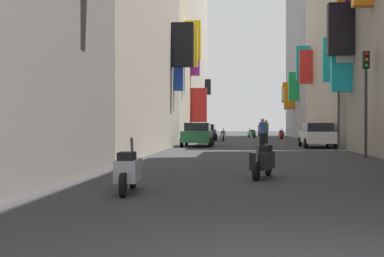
% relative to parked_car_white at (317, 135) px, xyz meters
% --- Properties ---
extents(ground_plane, '(140.00, 140.00, 0.00)m').
position_rel_parked_car_white_xyz_m(ground_plane, '(-3.91, 3.05, -0.79)').
color(ground_plane, '#2D2D30').
extents(building_left_mid_b, '(7.38, 29.89, 17.06)m').
position_rel_parked_car_white_xyz_m(building_left_mid_b, '(-11.90, 18.09, 7.74)').
color(building_left_mid_b, '#BCB29E').
rests_on(building_left_mid_b, ground).
extents(building_right_mid_c, '(7.10, 15.26, 19.29)m').
position_rel_parked_car_white_xyz_m(building_right_mid_c, '(4.08, 6.31, 8.85)').
color(building_right_mid_c, '#9E9384').
rests_on(building_right_mid_c, ground).
extents(building_right_far, '(7.14, 19.12, 18.68)m').
position_rel_parked_car_white_xyz_m(building_right_far, '(4.08, 23.49, 8.53)').
color(building_right_far, gray).
rests_on(building_right_far, ground).
extents(parked_car_white, '(1.92, 4.23, 1.50)m').
position_rel_parked_car_white_xyz_m(parked_car_white, '(0.00, 0.00, 0.00)').
color(parked_car_white, white).
rests_on(parked_car_white, ground).
extents(parked_car_green, '(1.94, 4.43, 1.52)m').
position_rel_parked_car_white_xyz_m(parked_car_green, '(-7.45, 0.99, 0.01)').
color(parked_car_green, '#236638').
rests_on(parked_car_green, ground).
extents(parked_car_black, '(1.94, 3.91, 1.43)m').
position_rel_parked_car_white_xyz_m(parked_car_black, '(-7.74, 12.64, -0.03)').
color(parked_car_black, black).
rests_on(parked_car_black, ground).
extents(scooter_red, '(0.46, 1.89, 1.13)m').
position_rel_parked_car_white_xyz_m(scooter_red, '(-0.73, 17.73, -0.33)').
color(scooter_red, red).
rests_on(scooter_red, ground).
extents(scooter_green, '(0.83, 1.84, 1.13)m').
position_rel_parked_car_white_xyz_m(scooter_green, '(-3.46, 22.52, -0.33)').
color(scooter_green, '#287F3D').
rests_on(scooter_green, ground).
extents(scooter_black, '(0.72, 1.82, 1.13)m').
position_rel_parked_car_white_xyz_m(scooter_black, '(-4.15, -18.07, -0.33)').
color(scooter_black, black).
rests_on(scooter_black, ground).
extents(scooter_white, '(0.51, 1.98, 1.13)m').
position_rel_parked_car_white_xyz_m(scooter_white, '(-6.16, 12.04, -0.33)').
color(scooter_white, silver).
rests_on(scooter_white, ground).
extents(scooter_silver, '(0.52, 1.89, 1.13)m').
position_rel_parked_car_white_xyz_m(scooter_silver, '(-7.06, -21.20, -0.33)').
color(scooter_silver, '#ADADB2').
rests_on(scooter_silver, ground).
extents(pedestrian_crossing, '(0.52, 0.52, 1.62)m').
position_rel_parked_car_white_xyz_m(pedestrian_crossing, '(-2.90, 14.99, 0.02)').
color(pedestrian_crossing, black).
rests_on(pedestrian_crossing, ground).
extents(pedestrian_near_left, '(0.49, 0.49, 1.79)m').
position_rel_parked_car_white_xyz_m(pedestrian_near_left, '(-3.35, -0.29, 0.11)').
color(pedestrian_near_left, black).
rests_on(pedestrian_near_left, ground).
extents(pedestrian_near_right, '(0.49, 0.49, 1.76)m').
position_rel_parked_car_white_xyz_m(pedestrian_near_right, '(-2.77, 6.68, 0.09)').
color(pedestrian_near_right, '#262626').
rests_on(pedestrian_near_right, ground).
extents(traffic_light_near_corner, '(0.26, 0.34, 4.56)m').
position_rel_parked_car_white_xyz_m(traffic_light_near_corner, '(0.66, -9.21, 2.30)').
color(traffic_light_near_corner, '#2D2D2D').
rests_on(traffic_light_near_corner, ground).
extents(traffic_light_far_corner, '(0.26, 0.34, 4.22)m').
position_rel_parked_car_white_xyz_m(traffic_light_far_corner, '(0.66, -3.24, 2.09)').
color(traffic_light_far_corner, '#2D2D2D').
rests_on(traffic_light_far_corner, ground).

